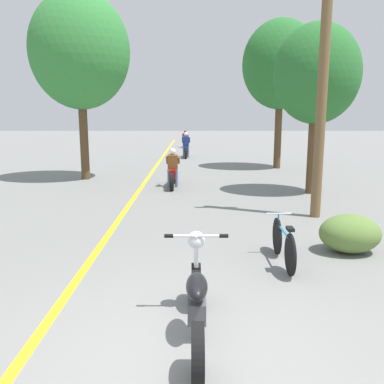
# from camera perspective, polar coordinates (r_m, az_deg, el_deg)

# --- Properties ---
(ground_plane) EXTENTS (120.00, 120.00, 0.00)m
(ground_plane) POSITION_cam_1_polar(r_m,az_deg,el_deg) (4.50, -0.55, -22.42)
(ground_plane) COLOR slate
(lane_stripe_center) EXTENTS (0.14, 48.00, 0.01)m
(lane_stripe_center) POSITION_cam_1_polar(r_m,az_deg,el_deg) (16.47, -5.97, 2.15)
(lane_stripe_center) COLOR yellow
(lane_stripe_center) RESTS_ON ground
(utility_pole) EXTENTS (1.10, 0.24, 6.78)m
(utility_pole) POSITION_cam_1_polar(r_m,az_deg,el_deg) (10.20, 18.09, 16.03)
(utility_pole) COLOR brown
(utility_pole) RESTS_ON ground
(roadside_tree_right_near) EXTENTS (2.62, 2.36, 5.19)m
(roadside_tree_right_near) POSITION_cam_1_polar(r_m,az_deg,el_deg) (13.33, 17.25, 15.43)
(roadside_tree_right_near) COLOR #513A23
(roadside_tree_right_near) RESTS_ON ground
(roadside_tree_right_far) EXTENTS (3.44, 3.09, 6.65)m
(roadside_tree_right_far) POSITION_cam_1_polar(r_m,az_deg,el_deg) (19.44, 12.47, 17.01)
(roadside_tree_right_far) COLOR #513A23
(roadside_tree_right_far) RESTS_ON ground
(roadside_tree_left) EXTENTS (3.68, 3.31, 6.88)m
(roadside_tree_left) POSITION_cam_1_polar(r_m,az_deg,el_deg) (16.31, -15.35, 18.48)
(roadside_tree_left) COLOR #513A23
(roadside_tree_left) RESTS_ON ground
(roadside_bush) EXTENTS (1.10, 0.88, 0.70)m
(roadside_bush) POSITION_cam_1_polar(r_m,az_deg,el_deg) (7.91, 21.40, -5.46)
(roadside_bush) COLOR #5B7A38
(roadside_bush) RESTS_ON ground
(motorcycle_foreground) EXTENTS (0.79, 2.11, 1.04)m
(motorcycle_foreground) POSITION_cam_1_polar(r_m,az_deg,el_deg) (4.72, 0.78, -14.71)
(motorcycle_foreground) COLOR black
(motorcycle_foreground) RESTS_ON ground
(motorcycle_rider_lead) EXTENTS (0.50, 2.04, 1.34)m
(motorcycle_rider_lead) POSITION_cam_1_polar(r_m,az_deg,el_deg) (14.04, -2.59, 2.79)
(motorcycle_rider_lead) COLOR black
(motorcycle_rider_lead) RESTS_ON ground
(motorcycle_rider_mid) EXTENTS (0.50, 2.04, 1.47)m
(motorcycle_rider_mid) POSITION_cam_1_polar(r_m,az_deg,el_deg) (23.84, -0.73, 6.20)
(motorcycle_rider_mid) COLOR black
(motorcycle_rider_mid) RESTS_ON ground
(motorcycle_rider_far) EXTENTS (0.50, 1.94, 1.29)m
(motorcycle_rider_far) POSITION_cam_1_polar(r_m,az_deg,el_deg) (31.25, -0.83, 7.18)
(motorcycle_rider_far) COLOR black
(motorcycle_rider_far) RESTS_ON ground
(bicycle_parked) EXTENTS (0.44, 1.64, 0.77)m
(bicycle_parked) POSITION_cam_1_polar(r_m,az_deg,el_deg) (6.98, 12.82, -7.05)
(bicycle_parked) COLOR black
(bicycle_parked) RESTS_ON ground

